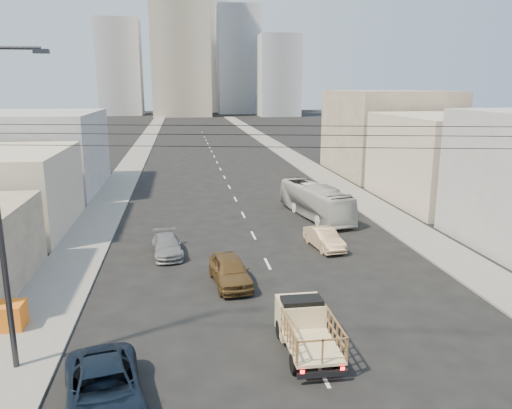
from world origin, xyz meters
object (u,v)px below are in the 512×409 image
object	(u,v)px
streetlamp_left	(0,206)
sedan_brown	(230,271)
crate_stack	(3,316)
navy_pickup	(104,391)
city_bus	(315,201)
sedan_tan	(324,238)
sedan_grey	(167,246)
flatbed_pickup	(306,325)

from	to	relation	value
streetlamp_left	sedan_brown	bearing A→B (deg)	39.07
crate_stack	navy_pickup	bearing A→B (deg)	-51.05
streetlamp_left	city_bus	bearing A→B (deg)	49.89
sedan_tan	sedan_grey	world-z (taller)	sedan_tan
city_bus	navy_pickup	bearing A→B (deg)	-131.17
sedan_tan	crate_stack	bearing A→B (deg)	-160.40
sedan_tan	crate_stack	world-z (taller)	sedan_tan
navy_pickup	crate_stack	size ratio (longest dim) A/B	3.02
sedan_brown	streetlamp_left	bearing A→B (deg)	-147.11
sedan_brown	city_bus	bearing A→B (deg)	51.54
navy_pickup	flatbed_pickup	bearing A→B (deg)	9.35
city_bus	sedan_brown	size ratio (longest dim) A/B	2.11
flatbed_pickup	sedan_grey	world-z (taller)	flatbed_pickup
navy_pickup	city_bus	distance (m)	27.17
flatbed_pickup	streetlamp_left	bearing A→B (deg)	178.67
sedan_grey	crate_stack	xyz separation A→B (m)	(-6.91, -9.22, 0.06)
flatbed_pickup	navy_pickup	world-z (taller)	flatbed_pickup
sedan_brown	sedan_grey	distance (m)	6.46
navy_pickup	streetlamp_left	size ratio (longest dim) A/B	0.45
city_bus	sedan_grey	bearing A→B (deg)	-157.76
sedan_tan	crate_stack	distance (m)	19.50
sedan_tan	streetlamp_left	size ratio (longest dim) A/B	0.34
city_bus	streetlamp_left	size ratio (longest dim) A/B	0.81
sedan_brown	streetlamp_left	xyz separation A→B (m)	(-8.82, -7.16, 5.65)
flatbed_pickup	city_bus	distance (m)	21.53
flatbed_pickup	crate_stack	xyz separation A→B (m)	(-12.82, 3.61, -0.40)
streetlamp_left	crate_stack	bearing A→B (deg)	115.59
flatbed_pickup	sedan_tan	bearing A→B (deg)	70.76
navy_pickup	sedan_tan	bearing A→B (deg)	41.07
city_bus	sedan_tan	size ratio (longest dim) A/B	2.36
navy_pickup	sedan_grey	size ratio (longest dim) A/B	1.25
sedan_grey	city_bus	bearing A→B (deg)	27.23
sedan_tan	streetlamp_left	distance (m)	20.80
navy_pickup	crate_stack	bearing A→B (deg)	117.72
sedan_brown	sedan_tan	distance (m)	8.62
navy_pickup	city_bus	size ratio (longest dim) A/B	0.56
flatbed_pickup	navy_pickup	bearing A→B (deg)	-159.42
crate_stack	flatbed_pickup	bearing A→B (deg)	-15.75
flatbed_pickup	sedan_grey	bearing A→B (deg)	114.70
crate_stack	streetlamp_left	bearing A→B (deg)	-64.41
flatbed_pickup	city_bus	bearing A→B (deg)	73.85
crate_stack	city_bus	bearing A→B (deg)	42.23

